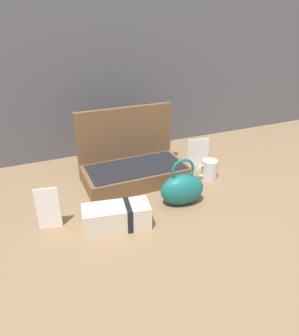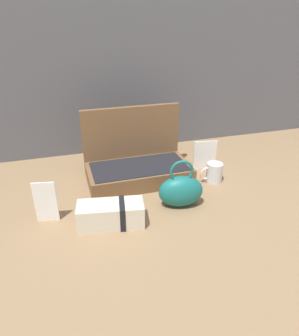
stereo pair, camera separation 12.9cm
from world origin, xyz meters
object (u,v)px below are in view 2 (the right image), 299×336
(open_suitcase, at_px, (137,164))
(teal_pouch_handbag, at_px, (181,190))
(cream_toiletry_bag, at_px, (112,214))
(coffee_mug, at_px, (214,172))
(info_card_left, at_px, (46,202))
(poster_card_right, at_px, (205,155))

(open_suitcase, xyz_separation_m, teal_pouch_handbag, (0.11, -0.29, -0.01))
(cream_toiletry_bag, bearing_deg, coffee_mug, 20.33)
(open_suitcase, height_order, teal_pouch_handbag, open_suitcase)
(cream_toiletry_bag, bearing_deg, teal_pouch_handbag, 8.94)
(cream_toiletry_bag, relative_size, info_card_left, 1.55)
(teal_pouch_handbag, bearing_deg, coffee_mug, 32.80)
(teal_pouch_handbag, xyz_separation_m, info_card_left, (-0.53, 0.05, 0.01))
(open_suitcase, relative_size, teal_pouch_handbag, 2.33)
(teal_pouch_handbag, bearing_deg, cream_toiletry_bag, -171.06)
(coffee_mug, distance_m, info_card_left, 0.77)
(cream_toiletry_bag, bearing_deg, open_suitcase, 60.71)
(teal_pouch_handbag, height_order, info_card_left, teal_pouch_handbag)
(info_card_left, relative_size, poster_card_right, 1.11)
(teal_pouch_handbag, distance_m, info_card_left, 0.53)
(open_suitcase, bearing_deg, cream_toiletry_bag, -119.29)
(cream_toiletry_bag, height_order, coffee_mug, same)
(teal_pouch_handbag, distance_m, coffee_mug, 0.28)
(open_suitcase, height_order, poster_card_right, open_suitcase)
(teal_pouch_handbag, height_order, cream_toiletry_bag, teal_pouch_handbag)
(info_card_left, bearing_deg, poster_card_right, 27.72)
(teal_pouch_handbag, distance_m, poster_card_right, 0.38)
(teal_pouch_handbag, xyz_separation_m, coffee_mug, (0.23, 0.15, -0.02))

